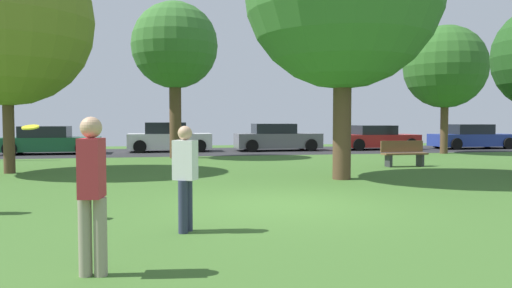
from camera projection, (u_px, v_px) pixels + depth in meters
ground_plane at (286, 204)px, 9.72m from camera, size 44.00×44.00×0.00m
road_strip at (206, 152)px, 25.39m from camera, size 44.00×6.40×0.01m
maple_tree_far at (6, 20)px, 15.01m from camera, size 5.19×5.19×7.26m
birch_tree_lone at (175, 46)px, 20.98m from camera, size 3.66×3.66×6.63m
oak_tree_right at (445, 67)px, 23.77m from camera, size 3.95×3.95×6.16m
person_catcher at (185, 174)px, 7.25m from camera, size 0.39×0.35×1.57m
person_walking at (92, 188)px, 5.21m from camera, size 0.30×0.35×1.69m
frisbee_disc at (30, 127)px, 8.07m from camera, size 0.32×0.32×0.09m
parked_car_green at (49, 141)px, 23.61m from camera, size 4.50×2.06×1.33m
parked_car_white at (169, 138)px, 25.37m from camera, size 4.19×1.99×1.50m
parked_car_grey at (277, 138)px, 26.17m from camera, size 4.45×2.03×1.43m
parked_car_red at (377, 138)px, 27.20m from camera, size 4.28×2.12×1.32m
parked_car_blue at (471, 137)px, 28.01m from camera, size 4.58×2.06×1.38m
park_bench at (404, 153)px, 17.43m from camera, size 1.60×0.45×0.90m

